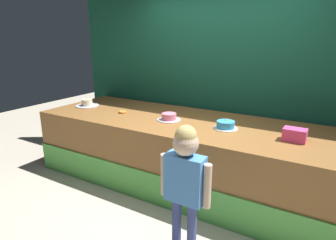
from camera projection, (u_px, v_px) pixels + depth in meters
ground_plane at (172, 210)px, 3.22m from camera, size 12.00×12.00×0.00m
stage_platform at (197, 155)px, 3.65m from camera, size 4.38×1.35×0.87m
curtain_backdrop at (223, 63)px, 3.97m from camera, size 4.97×0.08×3.09m
child_figure at (185, 174)px, 2.36m from camera, size 0.47×0.22×1.22m
pink_box at (295, 135)px, 2.88m from camera, size 0.23×0.16×0.13m
donut at (122, 112)px, 3.97m from camera, size 0.10×0.10×0.03m
cake_far_left at (87, 103)px, 4.37m from camera, size 0.36×0.36×0.14m
cake_center_left at (169, 117)px, 3.62m from camera, size 0.31×0.31×0.09m
cake_center_right at (226, 125)px, 3.28m from camera, size 0.28×0.28×0.14m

